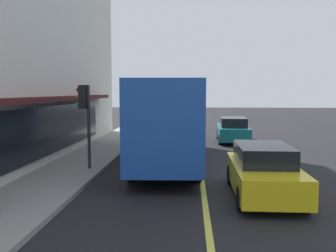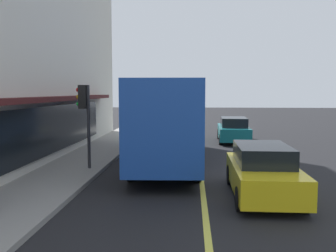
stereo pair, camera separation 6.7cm
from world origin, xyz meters
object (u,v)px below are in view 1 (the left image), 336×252
(bus, at_px, (167,117))
(traffic_light, at_px, (84,106))
(car_yellow, at_px, (263,171))
(car_teal, at_px, (233,130))

(bus, height_order, traffic_light, bus)
(bus, xyz_separation_m, car_yellow, (-5.26, -3.20, -1.24))
(bus, bearing_deg, traffic_light, 126.65)
(car_teal, bearing_deg, bus, 152.08)
(traffic_light, xyz_separation_m, car_yellow, (-3.01, -6.21, -1.79))
(car_yellow, relative_size, car_teal, 0.99)
(bus, bearing_deg, car_teal, -27.92)
(traffic_light, height_order, car_teal, traffic_light)
(bus, height_order, car_yellow, bus)
(bus, distance_m, car_teal, 7.90)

